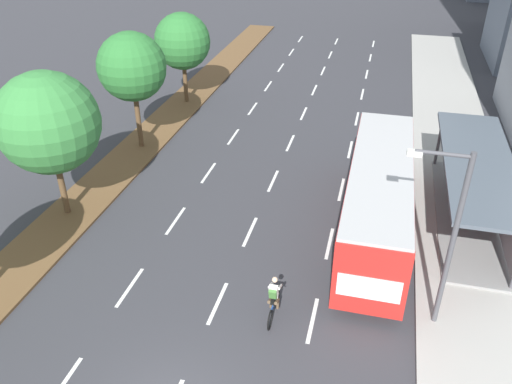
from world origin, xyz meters
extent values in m
cube|color=brown|center=(-8.30, 20.00, 0.06)|extent=(2.60, 52.00, 0.12)
cube|color=#ADAAA3|center=(9.25, 20.00, 0.07)|extent=(4.50, 52.00, 0.15)
cube|color=white|center=(-3.50, 4.91, 0.00)|extent=(0.14, 2.25, 0.01)
cube|color=white|center=(-3.50, 9.55, 0.00)|extent=(0.14, 2.25, 0.01)
cube|color=white|center=(-3.50, 14.20, 0.00)|extent=(0.14, 2.25, 0.01)
cube|color=white|center=(-3.50, 18.84, 0.00)|extent=(0.14, 2.25, 0.01)
cube|color=white|center=(-3.50, 23.48, 0.00)|extent=(0.14, 2.25, 0.01)
cube|color=white|center=(-3.50, 28.13, 0.00)|extent=(0.14, 2.25, 0.01)
cube|color=white|center=(-3.50, 32.77, 0.00)|extent=(0.14, 2.25, 0.01)
cube|color=white|center=(-3.50, 37.41, 0.00)|extent=(0.14, 2.25, 0.01)
cube|color=white|center=(-3.50, 42.05, 0.00)|extent=(0.14, 2.25, 0.01)
cube|color=white|center=(0.00, 4.91, 0.00)|extent=(0.14, 2.25, 0.01)
cube|color=white|center=(0.00, 9.55, 0.00)|extent=(0.14, 2.25, 0.01)
cube|color=white|center=(0.00, 14.20, 0.00)|extent=(0.14, 2.25, 0.01)
cube|color=white|center=(0.00, 18.84, 0.00)|extent=(0.14, 2.25, 0.01)
cube|color=white|center=(0.00, 23.48, 0.00)|extent=(0.14, 2.25, 0.01)
cube|color=white|center=(0.00, 28.13, 0.00)|extent=(0.14, 2.25, 0.01)
cube|color=white|center=(0.00, 32.77, 0.00)|extent=(0.14, 2.25, 0.01)
cube|color=white|center=(0.00, 37.41, 0.00)|extent=(0.14, 2.25, 0.01)
cube|color=white|center=(0.00, 42.05, 0.00)|extent=(0.14, 2.25, 0.01)
cube|color=white|center=(3.50, 4.91, 0.00)|extent=(0.14, 2.25, 0.01)
cube|color=white|center=(3.50, 9.55, 0.00)|extent=(0.14, 2.25, 0.01)
cube|color=white|center=(3.50, 14.20, 0.00)|extent=(0.14, 2.25, 0.01)
cube|color=white|center=(3.50, 18.84, 0.00)|extent=(0.14, 2.25, 0.01)
cube|color=white|center=(3.50, 23.48, 0.00)|extent=(0.14, 2.25, 0.01)
cube|color=white|center=(3.50, 28.13, 0.00)|extent=(0.14, 2.25, 0.01)
cube|color=white|center=(3.50, 32.77, 0.00)|extent=(0.14, 2.25, 0.01)
cube|color=white|center=(3.50, 37.41, 0.00)|extent=(0.14, 2.25, 0.01)
cube|color=white|center=(3.50, 42.05, 0.00)|extent=(0.14, 2.25, 0.01)
cube|color=gray|center=(9.25, 12.94, 0.20)|extent=(2.60, 10.10, 0.10)
cylinder|color=#56565B|center=(8.07, 8.14, 1.55)|extent=(0.16, 0.16, 2.60)
cylinder|color=#56565B|center=(8.07, 17.74, 1.55)|extent=(0.16, 0.16, 2.60)
cylinder|color=#56565B|center=(10.43, 17.74, 1.55)|extent=(0.16, 0.16, 2.60)
cube|color=gray|center=(10.49, 12.94, 1.55)|extent=(0.10, 9.60, 2.34)
cube|color=#4C5660|center=(9.25, 12.94, 2.93)|extent=(2.90, 10.50, 0.16)
cube|color=red|center=(5.25, 10.76, 1.85)|extent=(2.50, 11.20, 2.80)
cube|color=#2D3D4C|center=(5.25, 10.76, 2.70)|extent=(2.54, 10.30, 0.90)
cube|color=#B7B7B7|center=(5.25, 10.76, 3.31)|extent=(2.45, 10.98, 0.12)
cube|color=#2D3D4C|center=(5.25, 16.38, 2.20)|extent=(2.25, 0.06, 1.54)
cube|color=white|center=(5.25, 5.14, 1.65)|extent=(2.12, 0.04, 0.90)
cylinder|color=black|center=(4.15, 14.23, 0.50)|extent=(0.30, 1.00, 1.00)
cylinder|color=black|center=(6.35, 14.23, 0.50)|extent=(0.30, 1.00, 1.00)
cylinder|color=black|center=(4.15, 7.28, 0.50)|extent=(0.30, 1.00, 1.00)
cylinder|color=black|center=(6.35, 7.28, 0.50)|extent=(0.30, 1.00, 1.00)
torus|color=black|center=(2.12, 5.30, 0.36)|extent=(0.06, 0.72, 0.72)
torus|color=black|center=(2.12, 4.20, 0.36)|extent=(0.06, 0.72, 0.72)
cylinder|color=#234C99|center=(2.12, 4.75, 0.64)|extent=(0.05, 0.94, 0.05)
cylinder|color=#234C99|center=(2.12, 4.65, 0.46)|extent=(0.05, 0.57, 0.42)
cylinder|color=#234C99|center=(2.12, 4.55, 0.66)|extent=(0.04, 0.04, 0.40)
cube|color=black|center=(2.12, 4.55, 0.86)|extent=(0.12, 0.24, 0.06)
cylinder|color=black|center=(2.12, 5.25, 0.91)|extent=(0.46, 0.04, 0.04)
cube|color=silver|center=(2.12, 4.73, 1.19)|extent=(0.30, 0.36, 0.59)
cube|color=#4C893D|center=(2.12, 4.57, 1.21)|extent=(0.26, 0.26, 0.42)
sphere|color=beige|center=(2.12, 4.85, 1.61)|extent=(0.20, 0.20, 0.20)
cylinder|color=brown|center=(2.00, 4.70, 0.79)|extent=(0.12, 0.42, 0.25)
cylinder|color=brown|center=(2.00, 4.87, 0.53)|extent=(0.10, 0.17, 0.41)
cylinder|color=brown|center=(2.24, 4.70, 0.79)|extent=(0.12, 0.42, 0.25)
cylinder|color=brown|center=(2.24, 4.87, 0.53)|extent=(0.10, 0.17, 0.41)
cylinder|color=silver|center=(1.95, 4.95, 1.24)|extent=(0.09, 0.47, 0.28)
cylinder|color=silver|center=(2.29, 4.95, 1.24)|extent=(0.09, 0.47, 0.28)
cylinder|color=brown|center=(-8.54, 8.86, 1.52)|extent=(0.28, 0.28, 2.80)
sphere|color=#38843D|center=(-8.54, 8.86, 4.56)|extent=(4.37, 4.37, 4.37)
cylinder|color=brown|center=(-8.23, 16.15, 1.75)|extent=(0.28, 0.28, 3.25)
sphere|color=#2D7533|center=(-8.23, 16.15, 4.76)|extent=(3.69, 3.69, 3.69)
cylinder|color=brown|center=(-8.23, 23.44, 1.49)|extent=(0.28, 0.28, 2.75)
sphere|color=#2D7533|center=(-8.23, 23.44, 4.24)|extent=(3.67, 3.67, 3.67)
cylinder|color=#4C4C51|center=(7.60, 5.81, 3.40)|extent=(0.18, 0.18, 6.50)
cylinder|color=#4C4C51|center=(6.80, 5.81, 6.50)|extent=(1.60, 0.12, 0.12)
cube|color=silver|center=(6.00, 5.81, 6.43)|extent=(0.44, 0.24, 0.16)
camera|label=1|loc=(4.84, -8.46, 13.25)|focal=36.42mm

